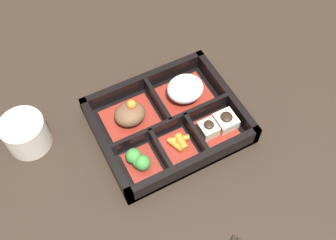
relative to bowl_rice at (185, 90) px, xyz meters
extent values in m
plane|color=black|center=(-0.06, -0.04, -0.03)|extent=(3.00, 3.00, 0.00)
cube|color=black|center=(-0.06, -0.04, -0.03)|extent=(0.28, 0.23, 0.01)
cube|color=black|center=(-0.06, -0.15, -0.01)|extent=(0.28, 0.01, 0.05)
cube|color=black|center=(-0.06, 0.06, -0.01)|extent=(0.28, 0.01, 0.05)
cube|color=black|center=(-0.20, -0.04, -0.01)|extent=(0.01, 0.23, 0.05)
cube|color=black|center=(0.07, -0.04, -0.01)|extent=(0.01, 0.23, 0.05)
cube|color=black|center=(-0.06, -0.06, -0.01)|extent=(0.26, 0.01, 0.05)
cube|color=black|center=(-0.11, -0.10, -0.01)|extent=(0.01, 0.09, 0.05)
cube|color=black|center=(-0.03, -0.10, -0.01)|extent=(0.01, 0.09, 0.05)
cube|color=black|center=(-0.06, 0.00, -0.01)|extent=(0.01, 0.11, 0.05)
cube|color=maroon|center=(-0.13, 0.00, -0.02)|extent=(0.11, 0.09, 0.01)
ellipsoid|color=brown|center=(-0.13, 0.00, 0.00)|extent=(0.06, 0.06, 0.03)
sphere|color=orange|center=(-0.12, 0.01, 0.02)|extent=(0.02, 0.02, 0.02)
cube|color=maroon|center=(0.00, 0.00, -0.02)|extent=(0.11, 0.09, 0.01)
ellipsoid|color=silver|center=(0.00, 0.00, 0.00)|extent=(0.08, 0.07, 0.05)
cube|color=maroon|center=(-0.15, -0.10, -0.02)|extent=(0.06, 0.07, 0.01)
sphere|color=#387A33|center=(-0.15, -0.11, 0.00)|extent=(0.03, 0.03, 0.03)
sphere|color=#387A33|center=(-0.15, -0.10, -0.01)|extent=(0.03, 0.03, 0.03)
sphere|color=#387A33|center=(-0.16, -0.09, 0.00)|extent=(0.03, 0.03, 0.03)
cube|color=maroon|center=(-0.07, -0.10, -0.02)|extent=(0.06, 0.07, 0.01)
cylinder|color=orange|center=(-0.07, -0.09, -0.01)|extent=(0.04, 0.02, 0.01)
cylinder|color=orange|center=(-0.08, -0.10, -0.01)|extent=(0.02, 0.04, 0.01)
cylinder|color=orange|center=(-0.06, -0.10, -0.01)|extent=(0.02, 0.03, 0.02)
cube|color=maroon|center=(0.02, -0.10, -0.02)|extent=(0.08, 0.07, 0.01)
cube|color=beige|center=(0.00, -0.10, -0.01)|extent=(0.03, 0.03, 0.02)
ellipsoid|color=black|center=(0.00, -0.10, 0.01)|extent=(0.02, 0.02, 0.01)
cube|color=beige|center=(0.04, -0.10, -0.01)|extent=(0.04, 0.04, 0.02)
ellipsoid|color=black|center=(0.04, -0.10, 0.01)|extent=(0.02, 0.02, 0.01)
cylinder|color=beige|center=(-0.32, 0.05, 0.00)|extent=(0.08, 0.08, 0.07)
cylinder|color=#597A38|center=(-0.32, 0.05, 0.03)|extent=(0.07, 0.07, 0.01)
camera|label=1|loc=(-0.26, -0.41, 0.65)|focal=42.00mm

